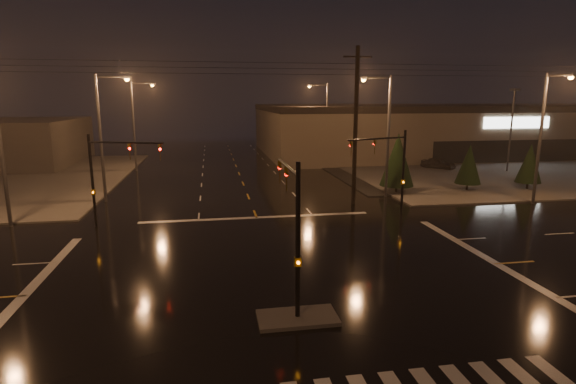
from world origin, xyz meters
name	(u,v)px	position (x,y,z in m)	size (l,w,h in m)	color
ground	(281,278)	(0.00, 0.00, 0.00)	(140.00, 140.00, 0.00)	black
sidewalk_ne	(486,166)	(30.00, 30.00, 0.06)	(36.00, 36.00, 0.12)	#4E4B45
median_island	(297,318)	(0.00, -4.00, 0.07)	(3.00, 1.60, 0.15)	#4E4B45
stop_bar_far	(257,217)	(0.00, 11.00, 0.01)	(16.00, 0.50, 0.01)	beige
parking_lot	(534,168)	(35.00, 28.00, 0.04)	(50.00, 24.00, 0.08)	black
retail_building	(456,127)	(35.00, 45.99, 3.84)	(60.20, 28.30, 7.20)	#6A5A4B
signal_mast_median	(293,217)	(0.00, -3.07, 3.75)	(0.25, 4.59, 6.00)	black
signal_mast_ne	(393,162)	(9.50, 10.14, 3.79)	(4.84, 1.86, 6.00)	black
signal_mast_nw	(107,169)	(-9.50, 10.14, 3.79)	(4.84, 1.86, 6.00)	black
streetlight_1	(104,129)	(-11.18, 18.00, 5.80)	(2.77, 0.32, 10.00)	#38383A
streetlight_2	(136,120)	(-11.18, 34.00, 5.80)	(2.77, 0.32, 10.00)	#38383A
streetlight_3	(385,128)	(11.18, 16.00, 5.80)	(2.77, 0.32, 10.00)	#38383A
streetlight_4	(325,118)	(11.18, 36.00, 5.80)	(2.77, 0.32, 10.00)	#38383A
streetlight_6	(544,130)	(22.00, 11.18, 5.80)	(0.32, 2.77, 10.00)	#38383A
utility_pole_1	(356,126)	(8.00, 14.00, 6.13)	(2.20, 0.32, 12.00)	black
conifer_0	(398,160)	(12.93, 17.15, 2.98)	(2.92, 2.92, 5.26)	black
conifer_1	(469,164)	(19.61, 16.98, 2.44)	(2.23, 2.23, 4.19)	black
conifer_2	(530,163)	(25.30, 16.53, 2.44)	(2.23, 2.23, 4.18)	black
car_parked	(438,163)	(23.39, 29.38, 0.67)	(1.59, 3.95, 1.35)	black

